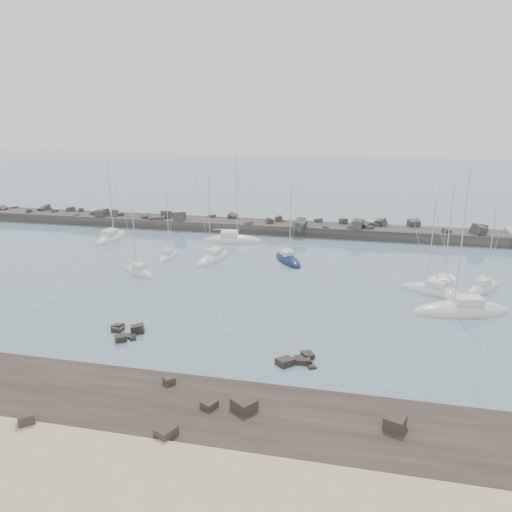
% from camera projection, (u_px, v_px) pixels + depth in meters
% --- Properties ---
extents(ground, '(400.00, 400.00, 0.00)m').
position_uv_depth(ground, '(193.00, 305.00, 59.04)').
color(ground, slate).
rests_on(ground, ground).
extents(sand_strip, '(140.00, 14.00, 1.00)m').
position_uv_depth(sand_strip, '(10.00, 506.00, 29.07)').
color(sand_strip, '#C5B488').
rests_on(sand_strip, ground).
extents(rock_shelf, '(140.00, 12.00, 2.00)m').
position_uv_depth(rock_shelf, '(98.00, 409.00, 38.44)').
color(rock_shelf, black).
rests_on(rock_shelf, ground).
extents(rock_cluster_near, '(3.93, 3.85, 1.48)m').
position_uv_depth(rock_cluster_near, '(127.00, 332.00, 51.40)').
color(rock_cluster_near, black).
rests_on(rock_cluster_near, ground).
extents(rock_cluster_far, '(3.89, 3.35, 1.19)m').
position_uv_depth(rock_cluster_far, '(298.00, 362.00, 45.63)').
color(rock_cluster_far, black).
rests_on(rock_cluster_far, ground).
extents(breakwater, '(115.00, 7.79, 5.01)m').
position_uv_depth(breakwater, '(222.00, 228.00, 96.09)').
color(breakwater, '#302D2A').
rests_on(breakwater, ground).
extents(sailboat_0, '(3.65, 9.85, 15.26)m').
position_uv_depth(sailboat_0, '(111.00, 238.00, 88.74)').
color(sailboat_0, silver).
rests_on(sailboat_0, ground).
extents(sailboat_2, '(2.14, 6.63, 10.56)m').
position_uv_depth(sailboat_2, '(168.00, 256.00, 77.94)').
color(sailboat_2, silver).
rests_on(sailboat_2, ground).
extents(sailboat_3, '(10.77, 4.80, 16.33)m').
position_uv_depth(sailboat_3, '(232.00, 241.00, 87.13)').
color(sailboat_3, silver).
rests_on(sailboat_3, ground).
extents(sailboat_4, '(6.51, 5.19, 10.46)m').
position_uv_depth(sailboat_4, '(139.00, 272.00, 70.27)').
color(sailboat_4, silver).
rests_on(sailboat_4, ground).
extents(sailboat_5, '(4.70, 9.08, 13.76)m').
position_uv_depth(sailboat_5, '(213.00, 259.00, 76.62)').
color(sailboat_5, silver).
rests_on(sailboat_5, ground).
extents(sailboat_6, '(6.27, 8.17, 12.80)m').
position_uv_depth(sailboat_6, '(288.00, 260.00, 75.82)').
color(sailboat_6, '#101C43').
rests_on(sailboat_6, ground).
extents(sailboat_7, '(8.53, 5.30, 13.00)m').
position_uv_depth(sailboat_7, '(432.00, 292.00, 62.88)').
color(sailboat_7, silver).
rests_on(sailboat_7, ground).
extents(sailboat_8, '(4.00, 9.63, 14.87)m').
position_uv_depth(sailboat_8, '(445.00, 288.00, 64.09)').
color(sailboat_8, silver).
rests_on(sailboat_8, ground).
extents(sailboat_9, '(11.76, 6.38, 17.60)m').
position_uv_depth(sailboat_9, '(461.00, 311.00, 56.76)').
color(sailboat_9, silver).
rests_on(sailboat_9, ground).
extents(sailboat_10, '(6.11, 6.88, 11.39)m').
position_uv_depth(sailboat_10, '(483.00, 289.00, 63.84)').
color(sailboat_10, silver).
rests_on(sailboat_10, ground).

